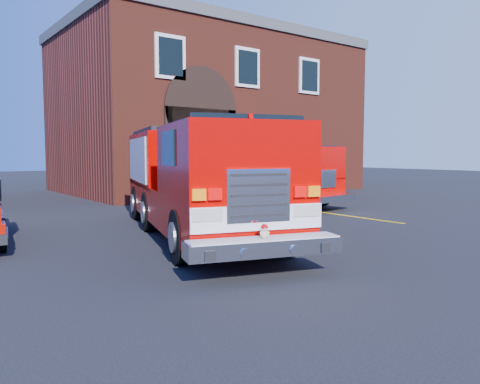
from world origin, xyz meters
TOP-DOWN VIEW (x-y plane):
  - ground at (0.00, 0.00)m, footprint 100.00×100.00m
  - parking_stripe_near at (6.50, 1.00)m, footprint 0.12×3.00m
  - parking_stripe_mid at (6.50, 4.00)m, footprint 0.12×3.00m
  - parking_stripe_far at (6.50, 7.00)m, footprint 0.12×3.00m
  - fire_station at (8.99, 13.98)m, footprint 15.20×10.20m
  - fire_engine at (0.69, 1.56)m, footprint 5.01×9.26m
  - secondary_truck at (6.30, 6.40)m, footprint 3.33×7.84m

SIDE VIEW (x-z plane):
  - ground at x=0.00m, z-range 0.00..0.00m
  - parking_stripe_near at x=6.50m, z-range 0.00..0.01m
  - parking_stripe_mid at x=6.50m, z-range 0.00..0.01m
  - parking_stripe_far at x=6.50m, z-range 0.00..0.01m
  - secondary_truck at x=6.30m, z-range 0.11..2.57m
  - fire_engine at x=0.69m, z-range 0.05..2.80m
  - fire_station at x=8.99m, z-range 0.03..8.48m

